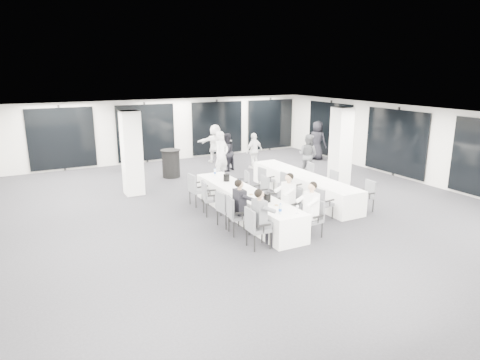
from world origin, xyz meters
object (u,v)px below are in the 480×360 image
Objects in this scene: chair_main_right_near at (314,216)px; chair_side_left_far at (265,178)px; chair_main_left_mid at (225,207)px; standing_guest_f at (215,141)px; chair_side_right_far at (307,173)px; standing_guest_a at (221,152)px; standing_guest_d at (254,148)px; standing_guest_b at (227,150)px; standing_guest_g at (127,149)px; chair_side_right_near at (367,194)px; chair_side_left_near at (321,202)px; chair_side_right_mid at (331,182)px; chair_main_left_second at (236,213)px; standing_guest_e at (317,138)px; ice_bucket_far at (226,178)px; chair_main_left_far at (196,188)px; chair_main_left_near at (255,226)px; standing_guest_h at (308,152)px; chair_main_right_fourth at (261,190)px; ice_bucket_near at (267,197)px; chair_main_left_fourth at (209,196)px; banquet_table_main at (245,204)px; chair_main_right_far at (243,183)px; chair_main_right_second at (291,204)px; chair_side_left_mid at (289,186)px; banquet_table_side at (303,186)px; cocktail_table at (171,163)px; chair_main_right_mid at (277,198)px.

chair_main_right_near is 4.13m from chair_side_left_far.
standing_guest_f is at bearing 149.39° from chair_main_left_mid.
chair_side_right_far is 3.35m from standing_guest_a.
chair_side_left_far is 3.69m from standing_guest_d.
standing_guest_f reaches higher than standing_guest_b.
chair_side_right_near is at bearing -5.96° from standing_guest_g.
chair_side_left_near is 2.32m from chair_side_right_mid.
standing_guest_e is (7.60, 6.57, 0.45)m from chair_main_left_second.
chair_side_right_near is 4.11× the size of ice_bucket_far.
chair_main_left_far is 1.13× the size of chair_side_right_far.
chair_main_left_near reaches higher than chair_side_right_mid.
standing_guest_h is (2.15, -4.06, -0.03)m from standing_guest_f.
chair_main_left_second is at bearing 135.72° from chair_main_right_fourth.
chair_main_left_mid is at bearing 84.91° from chair_side_right_near.
ice_bucket_near is at bearing 32.19° from chair_main_right_near.
chair_main_left_fourth is 6.22m from standing_guest_d.
chair_main_right_far is at bearing 63.56° from banquet_table_main.
chair_main_right_second is (1.67, 0.99, 0.01)m from chair_main_left_near.
chair_side_left_near is at bearing 123.42° from standing_guest_h.
chair_side_left_mid is at bearing 94.21° from chair_side_right_mid.
banquet_table_side is 3.68m from standing_guest_a.
banquet_table_main is at bearing -129.14° from standing_guest_a.
cocktail_table is 0.63× the size of standing_guest_d.
chair_side_left_far is 0.46× the size of standing_guest_h.
ice_bucket_near reaches higher than chair_side_right_mid.
chair_side_right_far is at bearing 115.95° from chair_main_left_fourth.
banquet_table_side is at bearing -9.01° from ice_bucket_far.
chair_main_right_second is 1.77m from chair_side_left_mid.
chair_main_right_second is at bearing -20.53° from standing_guest_g.
ice_bucket_far is at bearing 167.63° from chair_main_left_near.
chair_side_left_near is 1.05× the size of chair_side_right_mid.
chair_main_left_mid is 0.57× the size of standing_guest_d.
banquet_table_side is 3.97m from chair_main_left_second.
chair_main_left_fourth is at bearing -95.73° from cocktail_table.
chair_main_left_near reaches higher than chair_main_right_mid.
chair_main_left_mid is at bearing 104.93° from chair_side_right_mid.
chair_side_left_mid is (2.63, 2.49, 0.02)m from chair_main_left_near.
chair_side_left_far is at bearing 171.00° from chair_side_left_near.
chair_main_left_near is 1.34m from ice_bucket_near.
chair_side_left_far is 0.41× the size of standing_guest_a.
chair_main_right_mid is 1.04× the size of chair_side_right_far.
chair_main_right_mid is at bearing -19.18° from standing_guest_g.
standing_guest_h is at bearing 115.93° from chair_main_left_mid.
chair_main_left_far is 2.66m from chair_side_left_far.
cocktail_table is at bearing 93.58° from ice_bucket_near.
chair_main_right_mid is at bearing 136.39° from chair_side_right_far.
cocktail_table is 5.89m from chair_main_left_mid.
standing_guest_a is at bearing 6.29° from chair_main_right_mid.
chair_main_left_near is 0.57× the size of standing_guest_d.
cocktail_table is 1.25× the size of chair_side_left_far.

